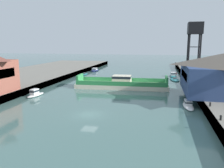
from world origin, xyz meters
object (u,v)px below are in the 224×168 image
(moored_boat_upstream_a, at_px, (84,74))
(crane_tower, at_px, (195,33))
(moored_boat_near_left, at_px, (95,70))
(moored_boat_near_right, at_px, (175,79))
(chain_ferry, at_px, (122,84))
(moored_boat_far_right, at_px, (173,75))
(moored_boat_far_left, at_px, (35,93))
(moored_boat_mid_left, at_px, (174,73))
(moored_boat_mid_right, at_px, (188,105))

(moored_boat_upstream_a, distance_m, crane_tower, 40.80)
(moored_boat_near_left, relative_size, moored_boat_near_right, 0.89)
(chain_ferry, distance_m, moored_boat_far_right, 27.74)
(moored_boat_near_left, xyz_separation_m, moored_boat_far_left, (0.17, -46.43, 0.12))
(moored_boat_near_right, distance_m, moored_boat_mid_left, 15.58)
(moored_boat_mid_left, xyz_separation_m, moored_boat_upstream_a, (-32.90, -10.53, 0.03))
(chain_ferry, bearing_deg, moored_boat_far_left, -141.69)
(moored_boat_near_right, relative_size, crane_tower, 0.51)
(moored_boat_mid_right, bearing_deg, moored_boat_near_left, 123.86)
(chain_ferry, xyz_separation_m, moored_boat_mid_left, (15.04, 31.63, -0.81))
(chain_ferry, bearing_deg, moored_boat_mid_right, -45.48)
(moored_boat_near_left, relative_size, moored_boat_mid_left, 1.23)
(moored_boat_near_right, height_order, moored_boat_upstream_a, moored_boat_upstream_a)
(moored_boat_far_right, distance_m, crane_tower, 20.08)
(moored_boat_near_right, height_order, moored_boat_far_right, moored_boat_far_right)
(chain_ferry, bearing_deg, moored_boat_mid_left, 64.57)
(moored_boat_near_right, relative_size, moored_boat_mid_left, 1.39)
(moored_boat_mid_right, bearing_deg, moored_boat_far_left, 176.86)
(chain_ferry, bearing_deg, moored_boat_upstream_a, 130.26)
(moored_boat_near_left, height_order, moored_boat_mid_left, moored_boat_near_left)
(chain_ferry, height_order, moored_boat_near_left, chain_ferry)
(moored_boat_mid_left, relative_size, crane_tower, 0.37)
(moored_boat_mid_left, relative_size, moored_boat_upstream_a, 1.09)
(moored_boat_mid_left, bearing_deg, moored_boat_upstream_a, -162.25)
(moored_boat_far_left, relative_size, crane_tower, 0.35)
(chain_ferry, distance_m, moored_boat_near_left, 37.17)
(moored_boat_near_left, height_order, moored_boat_near_right, moored_boat_near_left)
(moored_boat_far_left, bearing_deg, chain_ferry, 38.31)
(chain_ferry, distance_m, moored_boat_mid_right, 21.47)
(moored_boat_upstream_a, bearing_deg, moored_boat_mid_right, -47.88)
(moored_boat_near_left, bearing_deg, crane_tower, -32.49)
(moored_boat_mid_left, bearing_deg, moored_boat_near_left, 177.75)
(moored_boat_far_left, bearing_deg, moored_boat_far_right, 50.05)
(moored_boat_near_left, bearing_deg, chain_ferry, -62.27)
(moored_boat_mid_left, height_order, moored_boat_upstream_a, moored_boat_upstream_a)
(moored_boat_far_left, bearing_deg, moored_boat_near_right, 43.29)
(moored_boat_upstream_a, bearing_deg, moored_boat_far_right, 4.89)
(moored_boat_upstream_a, bearing_deg, moored_boat_mid_left, 17.75)
(chain_ferry, relative_size, moored_boat_mid_left, 4.16)
(moored_boat_mid_right, relative_size, moored_boat_far_left, 1.06)
(moored_boat_near_left, distance_m, moored_boat_near_right, 35.80)
(moored_boat_mid_left, bearing_deg, chain_ferry, -115.43)
(moored_boat_near_left, relative_size, moored_boat_upstream_a, 1.34)
(crane_tower, bearing_deg, chain_ferry, -152.08)
(moored_boat_mid_left, bearing_deg, moored_boat_far_right, -96.27)
(moored_boat_mid_right, bearing_deg, moored_boat_near_right, 91.37)
(moored_boat_far_left, distance_m, crane_tower, 45.02)
(moored_boat_near_left, xyz_separation_m, moored_boat_mid_left, (32.33, -1.27, -0.31))
(moored_boat_near_left, distance_m, moored_boat_far_left, 46.44)
(moored_boat_near_left, relative_size, moored_boat_far_left, 1.31)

